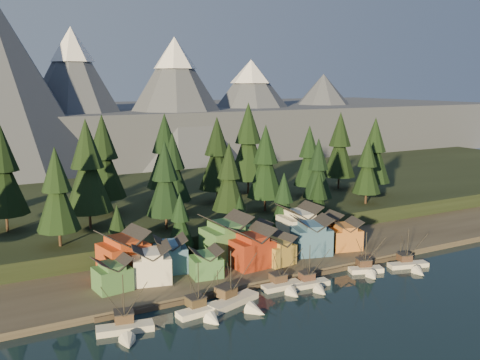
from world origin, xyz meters
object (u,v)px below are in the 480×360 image
boat_4 (313,279)px  house_front_0 (112,273)px  boat_0 (125,323)px  boat_3 (284,281)px  house_back_0 (123,252)px  boat_1 (203,305)px  house_back_1 (170,253)px  boat_5 (368,264)px  boat_2 (238,296)px  house_front_1 (151,262)px  boat_6 (411,261)px

boat_4 → house_front_0: size_ratio=1.32×
boat_0 → boat_3: size_ratio=1.06×
boat_0 → house_back_0: bearing=85.3°
boat_1 → house_back_1: size_ratio=1.33×
boat_5 → house_back_1: size_ratio=1.24×
boat_0 → boat_5: bearing=14.2°
boat_0 → boat_2: (23.84, 1.16, 0.03)m
house_back_0 → house_back_1: 10.80m
boat_0 → boat_3: boat_0 is taller
boat_1 → boat_5: size_ratio=1.07×
house_front_1 → house_front_0: bearing=-162.6°
boat_2 → house_back_1: bearing=87.2°
boat_4 → house_front_1: size_ratio=1.08×
boat_0 → boat_1: 15.64m
boat_4 → boat_5: bearing=8.9°
house_front_1 → boat_4: bearing=-15.8°
house_front_1 → house_back_1: size_ratio=1.10×
boat_1 → boat_4: size_ratio=1.12×
boat_3 → house_front_0: boat_3 is taller
boat_3 → house_back_0: bearing=144.8°
boat_2 → boat_5: 36.30m
boat_1 → boat_5: boat_1 is taller
boat_1 → house_front_0: 22.37m
boat_1 → house_back_0: (-8.39, 25.17, 4.81)m
house_front_0 → boat_3: bearing=-30.0°
boat_3 → house_back_0: size_ratio=0.99×
boat_1 → boat_5: bearing=-2.9°
boat_4 → boat_1: bearing=-171.6°
house_front_1 → house_back_1: (6.17, 4.24, -0.15)m
boat_2 → house_back_1: boat_2 is taller
boat_4 → house_front_0: boat_4 is taller
house_front_0 → house_back_1: size_ratio=0.90×
boat_6 → house_back_1: bearing=172.7°
house_front_0 → house_back_1: bearing=11.2°
boat_3 → house_back_1: (-19.14, 19.42, 3.63)m
house_back_1 → boat_6: bearing=-10.3°
house_front_0 → house_back_0: (4.56, 7.18, 1.80)m
boat_5 → house_back_1: (-42.32, 20.15, 3.59)m
boat_3 → boat_6: (34.74, -3.23, -0.28)m
boat_4 → house_back_1: bearing=144.9°
house_front_1 → boat_5: bearing=-5.6°
boat_3 → boat_4: bearing=-16.0°
house_front_0 → boat_0: bearing=-105.5°
boat_0 → boat_5: 60.16m
boat_1 → boat_2: boat_2 is taller
boat_3 → house_front_1: boat_3 is taller
boat_0 → boat_6: (71.63, 0.77, -0.33)m
house_front_1 → boat_6: bearing=-4.4°
boat_2 → boat_3: (13.05, 2.84, -0.08)m
boat_0 → boat_5: (60.07, 3.27, -0.01)m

